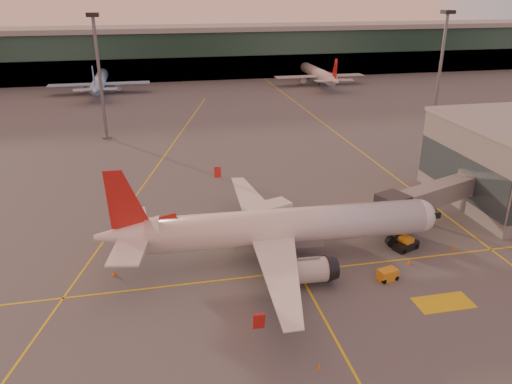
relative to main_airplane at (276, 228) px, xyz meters
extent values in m
plane|color=#4C4F54|center=(-3.22, -8.52, -4.00)|extent=(600.00, 600.00, 0.00)
cube|color=yellow|center=(-3.22, -3.52, -3.99)|extent=(80.00, 0.25, 0.01)
cube|color=yellow|center=(-13.22, 36.48, -3.99)|extent=(31.30, 115.98, 0.01)
cube|color=yellow|center=(26.78, 61.48, -3.99)|extent=(0.25, 160.00, 0.01)
cube|color=yellow|center=(1.78, -16.52, -3.99)|extent=(0.25, 30.00, 0.01)
cube|color=yellow|center=(14.78, -12.52, -3.99)|extent=(6.00, 3.00, 0.01)
cube|color=#19382D|center=(-3.22, 133.48, 4.00)|extent=(400.00, 18.00, 16.00)
cube|color=gray|center=(-3.22, 133.48, 12.80)|extent=(400.00, 20.00, 1.60)
cube|color=black|center=(-3.22, 124.98, 0.00)|extent=(400.00, 1.00, 8.00)
cube|color=#2D3D47|center=(29.83, 9.48, 1.00)|extent=(0.30, 21.60, 6.00)
cylinder|color=slate|center=(-23.22, 57.48, 8.50)|extent=(0.70, 0.70, 25.00)
cube|color=black|center=(-23.22, 57.48, 21.20)|extent=(2.40, 2.40, 0.80)
cube|color=slate|center=(-23.22, 57.48, -3.75)|extent=(1.60, 1.60, 0.50)
cylinder|color=slate|center=(51.78, 53.48, 8.50)|extent=(0.70, 0.70, 25.00)
cube|color=black|center=(51.78, 53.48, 21.20)|extent=(2.40, 2.40, 0.80)
cube|color=slate|center=(51.78, 53.48, -3.75)|extent=(1.60, 1.60, 0.50)
cylinder|color=white|center=(1.40, -0.06, 0.22)|extent=(33.05, 5.64, 4.22)
sphere|color=white|center=(17.83, -0.77, 0.22)|extent=(4.14, 4.14, 4.14)
cube|color=black|center=(19.04, -0.82, 0.75)|extent=(2.02, 2.82, 0.74)
cone|color=white|center=(-17.03, 0.73, 0.54)|extent=(7.39, 4.32, 4.01)
cube|color=white|center=(-16.79, -2.89, 0.65)|extent=(4.59, 7.33, 0.21)
cylinder|color=silver|center=(1.93, -6.51, -2.10)|extent=(4.53, 2.93, 2.74)
cylinder|color=black|center=(-1.12, -2.70, -3.05)|extent=(1.96, 1.56, 1.90)
cylinder|color=black|center=(-1.12, -2.70, -2.47)|extent=(0.38, 0.38, 1.16)
cube|color=white|center=(-16.48, 4.32, 0.65)|extent=(4.05, 7.12, 0.21)
cylinder|color=silver|center=(2.48, 6.32, -2.10)|extent=(4.53, 2.93, 2.74)
cylinder|color=black|center=(-0.89, 2.79, -3.05)|extent=(1.96, 1.56, 1.90)
cylinder|color=black|center=(-0.89, 2.79, -2.47)|extent=(0.38, 0.38, 1.16)
cube|color=slate|center=(0.20, -0.01, -1.15)|extent=(10.57, 3.82, 1.69)
cylinder|color=black|center=(14.63, -0.63, -3.05)|extent=(1.37, 0.90, 1.33)
cube|color=slate|center=(22.99, 4.47, 0.52)|extent=(16.52, 8.44, 2.70)
cube|color=#2D3035|center=(15.70, 2.06, 0.52)|extent=(4.40, 4.40, 3.00)
cube|color=#2D3035|center=(17.20, 2.96, -2.80)|extent=(1.60, 2.40, 2.40)
cylinder|color=black|center=(17.20, 1.86, -3.60)|extent=(0.80, 0.40, 0.80)
cylinder|color=black|center=(17.20, 4.06, -3.60)|extent=(0.80, 0.40, 0.80)
cylinder|color=slate|center=(22.99, 4.47, -2.39)|extent=(0.50, 0.50, 3.22)
cylinder|color=slate|center=(30.78, 7.48, 0.52)|extent=(4.40, 4.40, 3.00)
cylinder|color=slate|center=(30.78, 7.48, -2.39)|extent=(2.40, 2.40, 3.22)
cube|color=#AC3A18|center=(0.50, 5.54, -3.22)|extent=(3.99, 3.49, 1.57)
cube|color=silver|center=(0.20, 5.43, -0.76)|extent=(6.59, 4.50, 2.93)
cylinder|color=black|center=(-0.85, 3.73, -3.53)|extent=(1.01, 0.66, 0.94)
cylinder|color=black|center=(2.69, 4.99, -3.53)|extent=(1.01, 0.66, 0.94)
cube|color=orange|center=(11.01, -7.21, -3.36)|extent=(2.38, 1.73, 1.29)
cylinder|color=black|center=(10.29, -7.92, -3.73)|extent=(0.58, 0.38, 0.54)
cylinder|color=black|center=(11.96, -7.54, -3.73)|extent=(0.58, 0.38, 0.54)
cube|color=black|center=(16.36, -1.15, -3.49)|extent=(3.55, 2.72, 1.02)
cube|color=orange|center=(16.36, -1.15, -2.79)|extent=(1.76, 1.86, 0.84)
cylinder|color=black|center=(15.59, -2.26, -3.67)|extent=(0.71, 0.50, 0.65)
cylinder|color=black|center=(17.67, -1.43, -3.67)|extent=(0.71, 0.50, 0.65)
cone|color=orange|center=(22.25, -2.40, -3.72)|extent=(0.43, 0.43, 0.55)
cube|color=orange|center=(22.25, -2.40, -3.98)|extent=(0.37, 0.37, 0.03)
cone|color=orange|center=(-18.87, 0.01, -3.68)|extent=(0.50, 0.50, 0.64)
cube|color=orange|center=(-18.87, 0.01, -3.98)|extent=(0.44, 0.44, 0.03)
cone|color=orange|center=(-0.93, -19.01, -3.76)|extent=(0.38, 0.38, 0.49)
cube|color=orange|center=(-0.93, -19.01, -3.99)|extent=(0.33, 0.33, 0.03)
cone|color=orange|center=(0.33, 17.51, -3.71)|extent=(0.45, 0.45, 0.58)
cube|color=orange|center=(0.33, 17.51, -3.98)|extent=(0.39, 0.39, 0.03)
cone|color=orange|center=(15.11, -4.59, -3.71)|extent=(0.46, 0.46, 0.59)
cube|color=orange|center=(15.11, -4.59, -3.98)|extent=(0.40, 0.40, 0.03)
camera|label=1|loc=(-13.23, -50.93, 26.32)|focal=35.00mm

